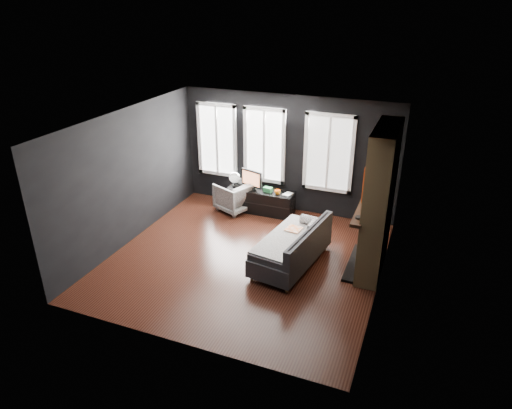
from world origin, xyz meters
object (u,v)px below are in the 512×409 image
at_px(mantel_vase, 369,191).
at_px(armchair, 234,195).
at_px(mug, 277,191).
at_px(book, 285,189).
at_px(sofa, 291,244).
at_px(monitor, 252,178).
at_px(media_console, 261,201).

bearing_deg(mantel_vase, armchair, 164.05).
bearing_deg(armchair, mug, 117.74).
distance_m(mug, book, 0.17).
bearing_deg(sofa, monitor, 138.09).
xyz_separation_m(armchair, mantel_vase, (3.15, -0.90, 0.95)).
height_order(armchair, media_console, armchair).
bearing_deg(mug, armchair, -175.76).
height_order(monitor, book, monitor).
distance_m(sofa, mantel_vase, 1.74).
bearing_deg(armchair, monitor, 135.95).
distance_m(monitor, book, 0.81).
bearing_deg(book, media_console, -178.24).
xyz_separation_m(sofa, book, (-0.78, 1.94, 0.24)).
relative_size(media_console, monitor, 2.69).
relative_size(monitor, mug, 4.37).
height_order(sofa, mug, sofa).
xyz_separation_m(book, mantel_vase, (1.97, -1.07, 0.68)).
xyz_separation_m(armchair, monitor, (0.38, 0.16, 0.42)).
xyz_separation_m(monitor, book, (0.80, 0.01, -0.15)).
distance_m(book, mantel_vase, 2.34).
relative_size(media_console, book, 6.86).
bearing_deg(media_console, mug, -9.68).
relative_size(armchair, monitor, 1.30).
height_order(monitor, mug, monitor).
bearing_deg(media_console, mantel_vase, -22.59).
xyz_separation_m(sofa, mantel_vase, (1.19, 0.87, 0.92)).
height_order(sofa, media_console, sofa).
bearing_deg(mug, sofa, -63.60).
distance_m(armchair, monitor, 0.59).
xyz_separation_m(media_console, mug, (0.44, -0.07, 0.34)).
bearing_deg(armchair, mantel_vase, 97.55).
bearing_deg(sofa, armchair, 146.65).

